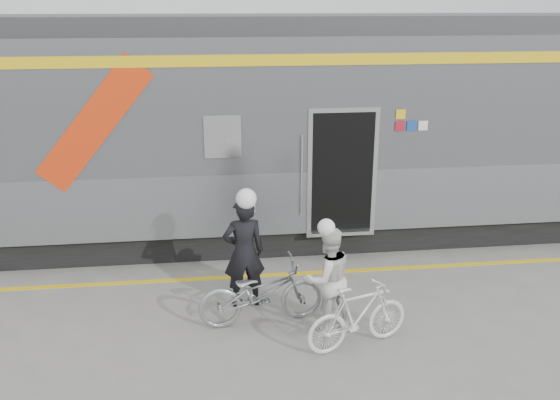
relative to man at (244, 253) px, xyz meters
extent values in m
plane|color=slate|center=(0.87, -1.21, -0.84)|extent=(90.00, 90.00, 0.00)
cube|color=black|center=(-0.42, 2.99, -0.59)|extent=(24.00, 2.70, 0.50)
cube|color=#9EA0A5|center=(-0.42, 2.99, 0.21)|extent=(24.00, 3.00, 1.10)
cube|color=slate|center=(-0.42, 2.99, 1.86)|extent=(24.00, 3.00, 2.20)
cube|color=#38383A|center=(-0.42, 2.99, 3.11)|extent=(24.00, 2.64, 0.30)
cube|color=gold|center=(-0.42, 1.48, 2.61)|extent=(24.00, 0.02, 0.18)
cube|color=red|center=(-2.22, 1.48, 1.66)|extent=(1.96, 0.01, 2.19)
cube|color=black|center=(-0.22, 1.48, 1.41)|extent=(0.55, 0.02, 0.65)
cube|color=black|center=(1.78, 1.69, 0.71)|extent=(1.05, 0.45, 2.10)
cube|color=silver|center=(1.78, 1.48, 0.71)|extent=(1.20, 0.02, 2.25)
cylinder|color=silver|center=(1.08, 1.46, 0.71)|extent=(0.04, 0.04, 1.40)
cube|color=silver|center=(1.78, 1.44, -0.32)|extent=(1.05, 0.25, 0.06)
cube|color=gold|center=(2.73, 1.47, 1.71)|extent=(0.16, 0.01, 0.16)
cube|color=#A91327|center=(2.73, 1.47, 1.51)|extent=(0.16, 0.01, 0.16)
cube|color=#174396|center=(2.93, 1.47, 1.51)|extent=(0.16, 0.01, 0.16)
cube|color=silver|center=(3.13, 1.47, 1.51)|extent=(0.16, 0.01, 0.16)
cube|color=silver|center=(0.18, 1.47, 0.21)|extent=(0.22, 0.01, 0.22)
cube|color=gold|center=(0.87, 0.94, -0.84)|extent=(24.00, 0.12, 0.01)
imported|color=black|center=(0.00, 0.00, 0.00)|extent=(0.66, 0.47, 1.69)
imported|color=#94989B|center=(0.20, -0.55, -0.38)|extent=(1.83, 0.82, 0.93)
imported|color=silver|center=(1.09, -0.77, -0.11)|extent=(0.85, 0.75, 1.47)
imported|color=silver|center=(1.39, -1.32, -0.40)|extent=(1.54, 0.84, 0.89)
sphere|color=white|center=(0.00, 0.00, 0.99)|extent=(0.29, 0.29, 0.29)
sphere|color=white|center=(1.09, -0.77, 0.74)|extent=(0.24, 0.24, 0.24)
camera|label=1|loc=(-0.45, -7.95, 3.48)|focal=38.00mm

